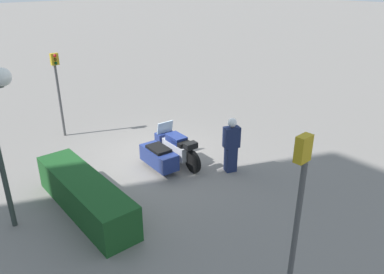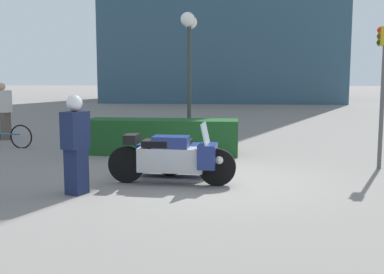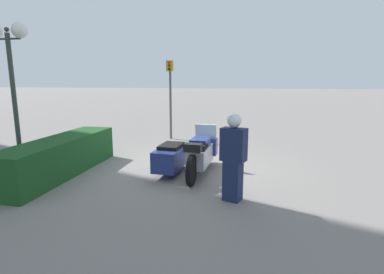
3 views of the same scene
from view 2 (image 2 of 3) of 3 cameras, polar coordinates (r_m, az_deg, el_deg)
name	(u,v)px [view 2 (image 2 of 3)]	position (r m, az deg, el deg)	size (l,w,h in m)	color
ground_plane	(211,180)	(9.46, 2.26, -5.15)	(160.00, 160.00, 0.00)	slate
police_motorcycle	(177,156)	(9.40, -1.82, -2.24)	(2.44, 1.41, 1.17)	black
officer_rider	(76,142)	(8.48, -13.62, -0.60)	(0.43, 0.54, 1.72)	#192347
hedge_bush_curbside	(163,137)	(12.50, -3.47, 0.03)	(3.88, 0.94, 0.91)	#19471E
twin_lamp_post	(189,39)	(13.96, -0.35, 11.51)	(0.40, 1.16, 3.77)	#2D3833
traffic_light_near	(382,75)	(11.19, 21.59, 6.81)	(0.23, 0.26, 3.06)	#4C4C4C
pedestrian_bystander	(3,111)	(16.34, -21.52, 2.85)	(0.57, 0.43, 1.80)	brown
bicycle_parked	(5,136)	(14.59, -21.27, 0.10)	(1.67, 0.24, 0.73)	black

